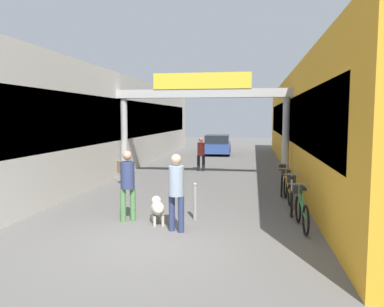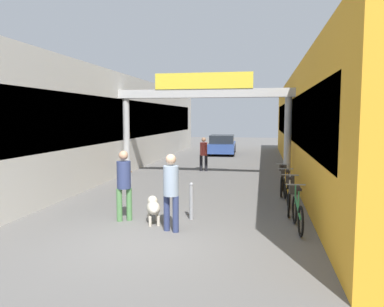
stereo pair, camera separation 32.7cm
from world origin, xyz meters
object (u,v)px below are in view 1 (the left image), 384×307
bicycle_green_nearest (301,209)px  cafe_chair_wood_nearer (122,170)px  bicycle_black_farthest (282,180)px  bollard_post_metal (195,201)px  pedestrian_carrying_crate (201,152)px  pedestrian_with_dog (176,187)px  parked_car_blue (217,145)px  bicycle_orange_third (287,187)px  bicycle_silver_second (291,195)px  pedestrian_companion (128,181)px  dog_on_leash (157,207)px

bicycle_green_nearest → cafe_chair_wood_nearer: size_ratio=1.90×
bicycle_black_farthest → bollard_post_metal: (-2.38, -3.71, 0.04)m
pedestrian_carrying_crate → bicycle_green_nearest: size_ratio=0.94×
bicycle_black_farthest → pedestrian_with_dog: bearing=-119.1°
parked_car_blue → bicycle_green_nearest: bearing=-78.1°
bicycle_orange_third → bicycle_silver_second: bearing=-89.7°
pedestrian_with_dog → bicycle_silver_second: 3.59m
pedestrian_with_dog → pedestrian_companion: 1.48m
pedestrian_carrying_crate → bicycle_green_nearest: pedestrian_carrying_crate is taller
pedestrian_with_dog → bicycle_green_nearest: pedestrian_with_dog is taller
bicycle_orange_third → bollard_post_metal: bearing=-134.6°
dog_on_leash → bicycle_black_farthest: bearing=52.1°
pedestrian_with_dog → parked_car_blue: size_ratio=0.43×
pedestrian_companion → bicycle_black_farthest: pedestrian_companion is taller
pedestrian_with_dog → bicycle_black_farthest: bearing=60.9°
pedestrian_with_dog → pedestrian_carrying_crate: bearing=94.6°
pedestrian_companion → dog_on_leash: (0.75, -0.03, -0.61)m
dog_on_leash → bicycle_black_farthest: 5.27m
pedestrian_with_dog → bicycle_orange_third: pedestrian_with_dog is taller
bicycle_orange_third → pedestrian_with_dog: bearing=-127.6°
bicycle_black_farthest → dog_on_leash: bearing=-127.9°
bicycle_black_farthest → pedestrian_companion: bearing=-134.0°
pedestrian_companion → bicycle_silver_second: 4.42m
bicycle_green_nearest → bicycle_silver_second: same height
bicycle_black_farthest → cafe_chair_wood_nearer: bicycle_black_farthest is taller
bollard_post_metal → parked_car_blue: (-1.02, 16.57, 0.17)m
pedestrian_carrying_crate → cafe_chair_wood_nearer: 4.71m
bicycle_black_farthest → bollard_post_metal: bearing=-122.8°
bicycle_orange_third → bollard_post_metal: size_ratio=1.81×
bicycle_orange_third → pedestrian_carrying_crate: bearing=120.4°
bicycle_silver_second → cafe_chair_wood_nearer: bearing=152.1°
pedestrian_with_dog → bicycle_orange_third: size_ratio=1.03×
bicycle_green_nearest → parked_car_blue: bearing=101.9°
bicycle_orange_third → bicycle_black_farthest: 1.23m
pedestrian_with_dog → bicycle_green_nearest: (2.78, 0.77, -0.56)m
pedestrian_with_dog → bicycle_black_farthest: (2.64, 4.75, -0.56)m
pedestrian_carrying_crate → dog_on_leash: (0.17, -8.83, -0.52)m
cafe_chair_wood_nearer → pedestrian_with_dog: bearing=-59.3°
bollard_post_metal → pedestrian_companion: bearing=-165.3°
bicycle_silver_second → bicycle_green_nearest: bearing=-87.5°
pedestrian_companion → cafe_chair_wood_nearer: size_ratio=1.95×
pedestrian_companion → bicycle_green_nearest: size_ratio=1.03×
bollard_post_metal → parked_car_blue: bearing=93.5°
bicycle_silver_second → bicycle_orange_third: 1.23m
bicycle_green_nearest → dog_on_leash: bearing=-176.9°
pedestrian_carrying_crate → bollard_post_metal: size_ratio=1.70×
pedestrian_carrying_crate → cafe_chair_wood_nearer: bearing=-121.8°
bollard_post_metal → dog_on_leash: bearing=-151.9°
pedestrian_companion → bicycle_black_farthest: size_ratio=1.03×
bicycle_orange_third → cafe_chair_wood_nearer: bicycle_orange_third is taller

